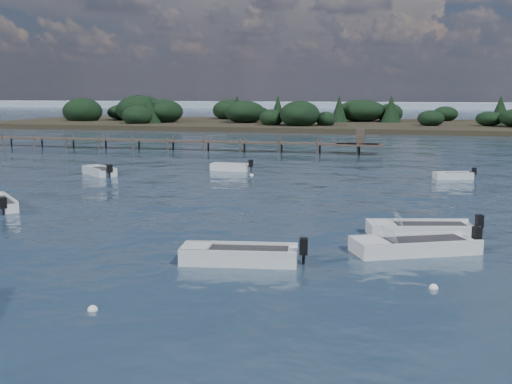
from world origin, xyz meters
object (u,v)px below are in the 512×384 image
(dinghy_mid_white_b, at_px, (421,232))
(dinghy_extra_a, at_px, (239,258))
(tender_far_grey_b, at_px, (453,177))
(dinghy_mid_white_a, at_px, (414,248))
(jetty, at_px, (136,140))
(tender_far_white, at_px, (230,169))
(tender_far_grey, at_px, (99,173))

(dinghy_mid_white_b, distance_m, dinghy_extra_a, 9.53)
(tender_far_grey_b, bearing_deg, dinghy_mid_white_a, -96.46)
(dinghy_mid_white_a, distance_m, dinghy_mid_white_b, 3.29)
(dinghy_mid_white_b, height_order, jetty, jetty)
(tender_far_white, distance_m, dinghy_extra_a, 29.31)
(tender_far_white, height_order, dinghy_mid_white_b, dinghy_mid_white_b)
(dinghy_mid_white_b, bearing_deg, tender_far_grey_b, 83.27)
(dinghy_mid_white_a, distance_m, jetty, 52.48)
(dinghy_extra_a, height_order, jetty, jetty)
(tender_far_grey, bearing_deg, dinghy_extra_a, -51.73)
(dinghy_mid_white_b, xyz_separation_m, dinghy_extra_a, (-6.87, -6.60, 0.01))
(dinghy_mid_white_b, bearing_deg, tender_far_white, 125.90)
(dinghy_mid_white_b, height_order, tender_far_grey_b, dinghy_mid_white_b)
(tender_far_white, xyz_separation_m, tender_far_grey, (-9.35, -5.23, 0.01))
(tender_far_white, xyz_separation_m, dinghy_mid_white_a, (15.23, -24.69, -0.01))
(dinghy_mid_white_b, distance_m, jetty, 50.08)
(dinghy_mid_white_a, relative_size, dinghy_extra_a, 1.09)
(tender_far_grey_b, relative_size, dinghy_extra_a, 0.65)
(dinghy_mid_white_b, xyz_separation_m, tender_far_grey, (-24.85, 16.19, 0.01))
(tender_far_grey_b, bearing_deg, tender_far_grey, -171.02)
(dinghy_mid_white_b, height_order, dinghy_extra_a, dinghy_mid_white_b)
(dinghy_mid_white_a, bearing_deg, dinghy_mid_white_b, 85.22)
(tender_far_grey_b, relative_size, jetty, 0.05)
(jetty, bearing_deg, dinghy_extra_a, -60.94)
(tender_far_grey, height_order, dinghy_extra_a, tender_far_grey)
(dinghy_mid_white_a, distance_m, tender_far_grey_b, 23.92)
(dinghy_mid_white_a, height_order, tender_far_grey, same)
(tender_far_grey_b, height_order, dinghy_extra_a, dinghy_extra_a)
(dinghy_mid_white_b, bearing_deg, tender_far_grey, 146.92)
(tender_far_white, xyz_separation_m, jetty, (-16.46, 17.14, 0.81))
(tender_far_white, xyz_separation_m, dinghy_mid_white_b, (15.50, -21.41, -0.00))
(tender_far_grey, relative_size, dinghy_extra_a, 0.75)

